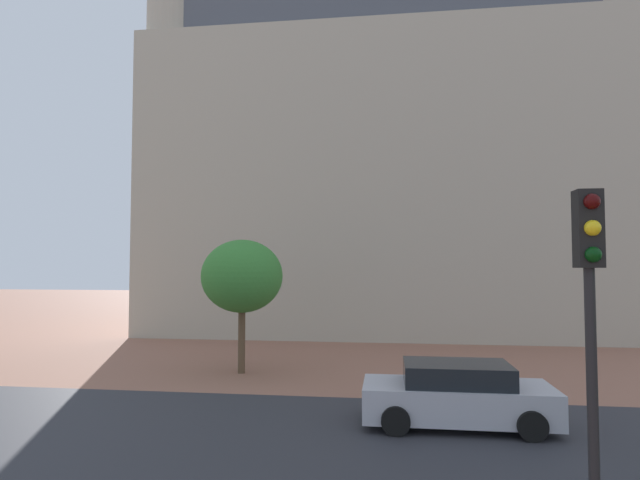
% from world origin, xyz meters
% --- Properties ---
extents(ground_plane, '(120.00, 120.00, 0.00)m').
position_xyz_m(ground_plane, '(0.00, 10.00, 0.00)').
color(ground_plane, '#93604C').
extents(street_asphalt_strip, '(120.00, 7.71, 0.00)m').
position_xyz_m(street_asphalt_strip, '(0.00, 9.14, 0.00)').
color(street_asphalt_strip, '#2D2D33').
rests_on(street_asphalt_strip, ground_plane).
extents(landmark_building, '(26.09, 13.03, 31.60)m').
position_xyz_m(landmark_building, '(1.78, 29.49, 9.77)').
color(landmark_building, '#B2A893').
rests_on(landmark_building, ground_plane).
extents(car_silver, '(4.32, 2.00, 1.44)m').
position_xyz_m(car_silver, '(3.29, 10.83, 0.70)').
color(car_silver, '#B2B2BC').
rests_on(car_silver, ground_plane).
extents(traffic_light_pole, '(0.28, 0.34, 4.59)m').
position_xyz_m(traffic_light_pole, '(3.99, 4.69, 3.21)').
color(traffic_light_pole, black).
rests_on(traffic_light_pole, ground_plane).
extents(tree_curb_far, '(2.82, 2.82, 4.60)m').
position_xyz_m(tree_curb_far, '(-3.30, 15.79, 3.32)').
color(tree_curb_far, brown).
rests_on(tree_curb_far, ground_plane).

